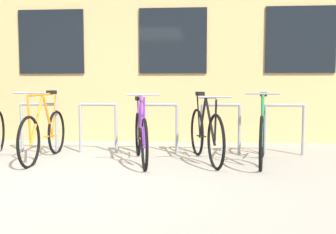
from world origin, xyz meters
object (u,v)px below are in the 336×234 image
object	(u,v)px
bicycle_purple	(141,135)
bicycle_green	(262,135)
bicycle_orange	(44,133)
bicycle_black	(206,134)

from	to	relation	value
bicycle_purple	bicycle_green	bearing A→B (deg)	2.18
bicycle_green	bicycle_purple	xyz separation A→B (m)	(-1.75, -0.07, -0.01)
bicycle_green	bicycle_orange	bearing A→B (deg)	-179.63
bicycle_black	bicycle_orange	xyz separation A→B (m)	(-2.40, -0.08, -0.01)
bicycle_green	bicycle_purple	bearing A→B (deg)	-177.82
bicycle_black	bicycle_purple	world-z (taller)	bicycle_black
bicycle_black	bicycle_green	distance (m)	0.81
bicycle_orange	bicycle_purple	xyz separation A→B (m)	(1.46, -0.05, -0.01)
bicycle_black	bicycle_orange	world-z (taller)	bicycle_orange
bicycle_green	bicycle_purple	world-z (taller)	bicycle_green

